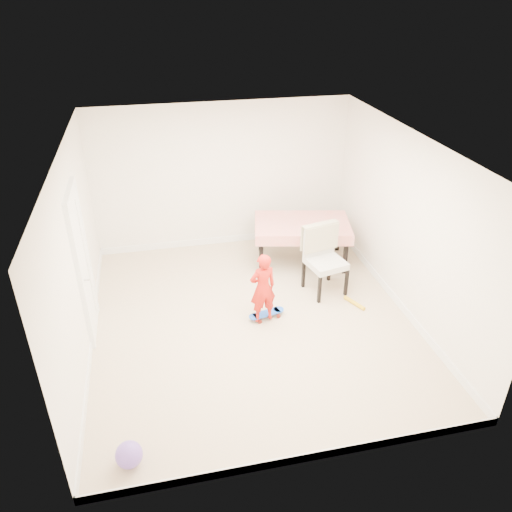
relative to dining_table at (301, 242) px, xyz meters
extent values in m
plane|color=#C6AD89|center=(-1.19, -1.51, -0.37)|extent=(5.00, 5.00, 0.00)
cube|color=white|center=(-1.19, -1.51, 2.21)|extent=(4.50, 5.00, 0.04)
cube|color=white|center=(-1.19, 0.97, 0.93)|extent=(4.50, 0.04, 2.60)
cube|color=white|center=(-1.19, -3.99, 0.93)|extent=(4.50, 0.04, 2.60)
cube|color=white|center=(-3.42, -1.51, 0.93)|extent=(0.04, 5.00, 2.60)
cube|color=white|center=(1.04, -1.51, 0.93)|extent=(0.04, 5.00, 2.60)
cube|color=white|center=(-3.42, -1.21, 0.65)|extent=(0.11, 0.94, 2.11)
cube|color=white|center=(-1.19, 0.98, -0.31)|extent=(4.50, 0.02, 0.12)
cube|color=white|center=(-1.19, -4.00, -0.31)|extent=(4.50, 0.02, 0.12)
cube|color=white|center=(-3.43, -1.51, -0.31)|extent=(0.02, 5.00, 0.12)
cube|color=white|center=(1.05, -1.51, -0.31)|extent=(0.02, 5.00, 0.12)
imported|color=red|center=(-1.05, -1.56, 0.16)|extent=(0.43, 0.32, 1.07)
sphere|color=#7A53C9|center=(-2.93, -3.65, -0.23)|extent=(0.28, 0.28, 0.28)
cylinder|color=gold|center=(0.41, -1.47, -0.34)|extent=(0.22, 0.39, 0.06)
camera|label=1|loc=(-2.41, -7.26, 4.01)|focal=35.00mm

